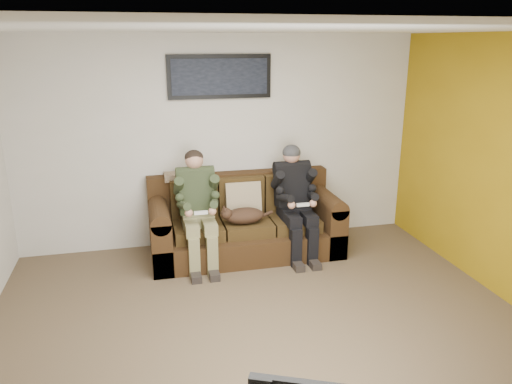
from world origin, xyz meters
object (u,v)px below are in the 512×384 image
object	(u,v)px
person_left	(197,202)
person_right	(295,195)
cat	(243,215)
framed_poster	(220,77)
sofa	(244,224)

from	to	relation	value
person_left	person_right	xyz separation A→B (m)	(1.17, 0.00, 0.00)
cat	framed_poster	distance (m)	1.68
cat	framed_poster	bearing A→B (deg)	101.77
sofa	cat	distance (m)	0.33
sofa	cat	bearing A→B (deg)	-104.73
person_left	person_right	size ratio (longest dim) A/B	0.99
sofa	framed_poster	xyz separation A→B (m)	(-0.20, 0.38, 1.75)
person_left	cat	xyz separation A→B (m)	(0.52, -0.06, -0.19)
cat	person_right	bearing A→B (deg)	5.61
sofa	person_right	distance (m)	0.73
sofa	framed_poster	size ratio (longest dim) A/B	1.82
cat	person_left	bearing A→B (deg)	173.01
cat	framed_poster	world-z (taller)	framed_poster
person_right	cat	bearing A→B (deg)	-174.39
person_right	person_left	bearing A→B (deg)	-179.98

